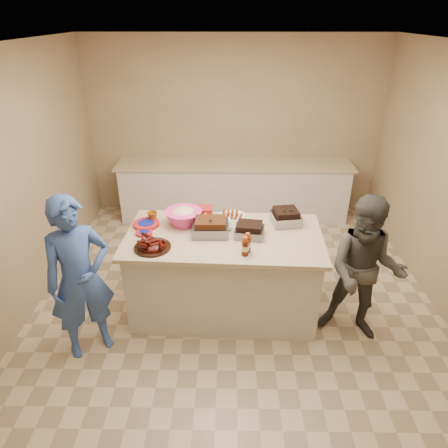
{
  "coord_description": "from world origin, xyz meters",
  "views": [
    {
      "loc": [
        -0.08,
        -3.63,
        2.94
      ],
      "look_at": [
        -0.13,
        -0.06,
        1.04
      ],
      "focal_mm": 32.0,
      "sensor_mm": 36.0,
      "label": 1
    }
  ],
  "objects_px": {
    "bbq_bottle_b": "(247,251)",
    "mustard_bottle": "(206,223)",
    "rib_platter": "(153,248)",
    "guest_gray": "(353,331)",
    "bbq_bottle_a": "(245,255)",
    "plastic_cup": "(153,221)",
    "coleslaw_bowl": "(184,224)",
    "guest_blue": "(94,346)",
    "island": "(224,308)",
    "roasting_pan": "(285,224)"
  },
  "relations": [
    {
      "from": "island",
      "to": "guest_blue",
      "type": "xyz_separation_m",
      "value": [
        -1.29,
        -0.59,
        0.0
      ]
    },
    {
      "from": "mustard_bottle",
      "to": "bbq_bottle_a",
      "type": "bearing_deg",
      "value": -58.05
    },
    {
      "from": "rib_platter",
      "to": "mustard_bottle",
      "type": "distance_m",
      "value": 0.72
    },
    {
      "from": "bbq_bottle_a",
      "to": "bbq_bottle_b",
      "type": "distance_m",
      "value": 0.07
    },
    {
      "from": "bbq_bottle_a",
      "to": "bbq_bottle_b",
      "type": "xyz_separation_m",
      "value": [
        0.02,
        0.06,
        0.0
      ]
    },
    {
      "from": "bbq_bottle_b",
      "to": "mustard_bottle",
      "type": "relative_size",
      "value": 1.54
    },
    {
      "from": "roasting_pan",
      "to": "coleslaw_bowl",
      "type": "distance_m",
      "value": 1.08
    },
    {
      "from": "island",
      "to": "guest_gray",
      "type": "bearing_deg",
      "value": -12.13
    },
    {
      "from": "coleslaw_bowl",
      "to": "bbq_bottle_b",
      "type": "bearing_deg",
      "value": -39.63
    },
    {
      "from": "island",
      "to": "plastic_cup",
      "type": "height_order",
      "value": "plastic_cup"
    },
    {
      "from": "mustard_bottle",
      "to": "bbq_bottle_b",
      "type": "bearing_deg",
      "value": -53.88
    },
    {
      "from": "island",
      "to": "coleslaw_bowl",
      "type": "bearing_deg",
      "value": 154.45
    },
    {
      "from": "coleslaw_bowl",
      "to": "mustard_bottle",
      "type": "height_order",
      "value": "coleslaw_bowl"
    },
    {
      "from": "rib_platter",
      "to": "guest_blue",
      "type": "bearing_deg",
      "value": -151.91
    },
    {
      "from": "coleslaw_bowl",
      "to": "plastic_cup",
      "type": "relative_size",
      "value": 3.53
    },
    {
      "from": "roasting_pan",
      "to": "coleslaw_bowl",
      "type": "xyz_separation_m",
      "value": [
        -1.08,
        -0.03,
        0.0
      ]
    },
    {
      "from": "rib_platter",
      "to": "coleslaw_bowl",
      "type": "bearing_deg",
      "value": 63.09
    },
    {
      "from": "island",
      "to": "roasting_pan",
      "type": "xyz_separation_m",
      "value": [
        0.65,
        0.26,
        0.94
      ]
    },
    {
      "from": "guest_gray",
      "to": "bbq_bottle_a",
      "type": "bearing_deg",
      "value": -160.42
    },
    {
      "from": "plastic_cup",
      "to": "guest_blue",
      "type": "distance_m",
      "value": 1.4
    },
    {
      "from": "guest_blue",
      "to": "mustard_bottle",
      "type": "bearing_deg",
      "value": 5.63
    },
    {
      "from": "rib_platter",
      "to": "plastic_cup",
      "type": "xyz_separation_m",
      "value": [
        -0.09,
        0.57,
        0.0
      ]
    },
    {
      "from": "bbq_bottle_a",
      "to": "island",
      "type": "bearing_deg",
      "value": 118.3
    },
    {
      "from": "bbq_bottle_b",
      "to": "rib_platter",
      "type": "bearing_deg",
      "value": 176.89
    },
    {
      "from": "roasting_pan",
      "to": "bbq_bottle_b",
      "type": "height_order",
      "value": "bbq_bottle_b"
    },
    {
      "from": "mustard_bottle",
      "to": "guest_gray",
      "type": "bearing_deg",
      "value": -22.01
    },
    {
      "from": "bbq_bottle_b",
      "to": "coleslaw_bowl",
      "type": "bearing_deg",
      "value": 140.37
    },
    {
      "from": "plastic_cup",
      "to": "guest_blue",
      "type": "height_order",
      "value": "plastic_cup"
    },
    {
      "from": "rib_platter",
      "to": "guest_gray",
      "type": "height_order",
      "value": "rib_platter"
    },
    {
      "from": "roasting_pan",
      "to": "mustard_bottle",
      "type": "relative_size",
      "value": 2.2
    },
    {
      "from": "island",
      "to": "coleslaw_bowl",
      "type": "relative_size",
      "value": 5.11
    },
    {
      "from": "bbq_bottle_a",
      "to": "mustard_bottle",
      "type": "height_order",
      "value": "bbq_bottle_a"
    },
    {
      "from": "guest_gray",
      "to": "plastic_cup",
      "type": "bearing_deg",
      "value": -178.56
    },
    {
      "from": "rib_platter",
      "to": "roasting_pan",
      "type": "height_order",
      "value": "rib_platter"
    },
    {
      "from": "bbq_bottle_b",
      "to": "guest_gray",
      "type": "height_order",
      "value": "bbq_bottle_b"
    },
    {
      "from": "bbq_bottle_b",
      "to": "mustard_bottle",
      "type": "xyz_separation_m",
      "value": [
        -0.42,
        0.58,
        0.0
      ]
    },
    {
      "from": "rib_platter",
      "to": "bbq_bottle_b",
      "type": "height_order",
      "value": "bbq_bottle_b"
    },
    {
      "from": "rib_platter",
      "to": "guest_gray",
      "type": "relative_size",
      "value": 0.23
    },
    {
      "from": "island",
      "to": "rib_platter",
      "type": "xyz_separation_m",
      "value": [
        -0.68,
        -0.26,
        0.94
      ]
    },
    {
      "from": "island",
      "to": "plastic_cup",
      "type": "bearing_deg",
      "value": 161.21
    },
    {
      "from": "roasting_pan",
      "to": "guest_gray",
      "type": "xyz_separation_m",
      "value": [
        0.69,
        -0.61,
        -0.94
      ]
    },
    {
      "from": "plastic_cup",
      "to": "bbq_bottle_a",
      "type": "bearing_deg",
      "value": -34.77
    },
    {
      "from": "rib_platter",
      "to": "mustard_bottle",
      "type": "relative_size",
      "value": 2.79
    },
    {
      "from": "roasting_pan",
      "to": "plastic_cup",
      "type": "relative_size",
      "value": 2.55
    },
    {
      "from": "mustard_bottle",
      "to": "roasting_pan",
      "type": "bearing_deg",
      "value": -0.79
    },
    {
      "from": "roasting_pan",
      "to": "bbq_bottle_b",
      "type": "bearing_deg",
      "value": -135.49
    },
    {
      "from": "island",
      "to": "coleslaw_bowl",
      "type": "distance_m",
      "value": 1.06
    },
    {
      "from": "mustard_bottle",
      "to": "plastic_cup",
      "type": "xyz_separation_m",
      "value": [
        -0.57,
        0.03,
        0.0
      ]
    },
    {
      "from": "coleslaw_bowl",
      "to": "bbq_bottle_a",
      "type": "distance_m",
      "value": 0.87
    },
    {
      "from": "bbq_bottle_b",
      "to": "mustard_bottle",
      "type": "distance_m",
      "value": 0.72
    }
  ]
}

